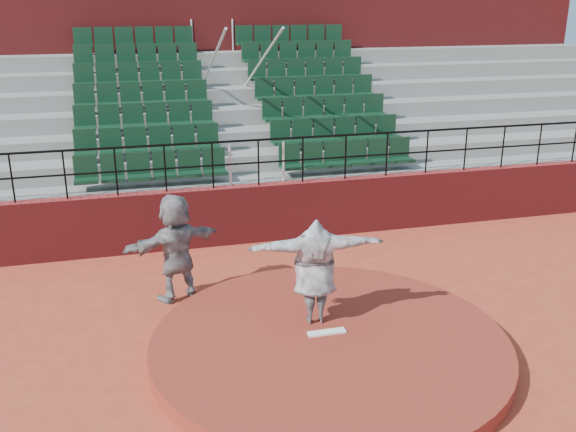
{
  "coord_description": "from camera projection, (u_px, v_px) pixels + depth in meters",
  "views": [
    {
      "loc": [
        -2.85,
        -8.24,
        5.2
      ],
      "look_at": [
        0.0,
        2.5,
        1.4
      ],
      "focal_mm": 40.0,
      "sensor_mm": 36.0,
      "label": 1
    }
  ],
  "objects": [
    {
      "name": "seating_deck",
      "position": [
        230.0,
        144.0,
        17.35
      ],
      "size": [
        24.0,
        5.97,
        4.63
      ],
      "color": "gray",
      "rests_on": "ground"
    },
    {
      "name": "pitching_rubber",
      "position": [
        327.0,
        332.0,
        9.96
      ],
      "size": [
        0.6,
        0.15,
        0.03
      ],
      "primitive_type": "cube",
      "color": "white",
      "rests_on": "pitchers_mound"
    },
    {
      "name": "press_box_facade",
      "position": [
        206.0,
        52.0,
        20.28
      ],
      "size": [
        24.0,
        3.0,
        7.1
      ],
      "primitive_type": "cube",
      "color": "maroon",
      "rests_on": "ground"
    },
    {
      "name": "pitchers_mound",
      "position": [
        330.0,
        345.0,
        9.87
      ],
      "size": [
        5.5,
        5.5,
        0.25
      ],
      "primitive_type": "cylinder",
      "color": "maroon",
      "rests_on": "ground"
    },
    {
      "name": "fielder",
      "position": [
        176.0,
        247.0,
        11.4
      ],
      "size": [
        1.91,
        1.21,
        1.97
      ],
      "primitive_type": "imported",
      "rotation": [
        0.0,
        0.0,
        3.52
      ],
      "color": "black",
      "rests_on": "ground"
    },
    {
      "name": "wall_railing",
      "position": [
        258.0,
        152.0,
        13.82
      ],
      "size": [
        24.04,
        0.05,
        1.03
      ],
      "color": "black",
      "rests_on": "boundary_wall"
    },
    {
      "name": "pitcher",
      "position": [
        315.0,
        271.0,
        10.08
      ],
      "size": [
        2.17,
        0.78,
        1.73
      ],
      "primitive_type": "imported",
      "rotation": [
        0.0,
        0.0,
        3.04
      ],
      "color": "black",
      "rests_on": "pitchers_mound"
    },
    {
      "name": "ground",
      "position": [
        329.0,
        352.0,
        9.91
      ],
      "size": [
        90.0,
        90.0,
        0.0
      ],
      "primitive_type": "plane",
      "color": "#AE3E27",
      "rests_on": "ground"
    },
    {
      "name": "boundary_wall",
      "position": [
        259.0,
        213.0,
        14.27
      ],
      "size": [
        24.0,
        0.3,
        1.3
      ],
      "primitive_type": "cube",
      "color": "maroon",
      "rests_on": "ground"
    }
  ]
}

